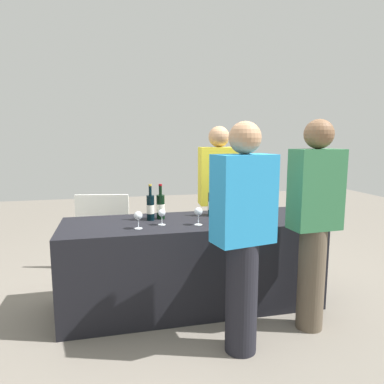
{
  "coord_description": "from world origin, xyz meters",
  "views": [
    {
      "loc": [
        -0.68,
        -2.9,
        1.48
      ],
      "look_at": [
        0.0,
        0.0,
        1.02
      ],
      "focal_mm": 32.9,
      "sensor_mm": 36.0,
      "label": 1
    }
  ],
  "objects_px": {
    "wine_glass_2": "(198,212)",
    "guest_1": "(314,218)",
    "wine_bottle_1": "(161,206)",
    "wine_glass_1": "(162,214)",
    "menu_board": "(103,232)",
    "wine_bottle_4": "(246,203)",
    "wine_glass_3": "(254,208)",
    "wine_bottle_3": "(225,202)",
    "server_pouring": "(218,197)",
    "wine_bottle_0": "(150,207)",
    "wine_glass_0": "(138,216)",
    "guest_0": "(243,232)",
    "wine_bottle_2": "(212,204)"
  },
  "relations": [
    {
      "from": "server_pouring",
      "to": "guest_0",
      "type": "relative_size",
      "value": 1.01
    },
    {
      "from": "wine_bottle_0",
      "to": "wine_bottle_3",
      "type": "relative_size",
      "value": 0.94
    },
    {
      "from": "wine_bottle_1",
      "to": "wine_bottle_3",
      "type": "xyz_separation_m",
      "value": [
        0.61,
        0.02,
        0.01
      ]
    },
    {
      "from": "wine_glass_0",
      "to": "server_pouring",
      "type": "height_order",
      "value": "server_pouring"
    },
    {
      "from": "wine_bottle_1",
      "to": "wine_bottle_0",
      "type": "bearing_deg",
      "value": -161.44
    },
    {
      "from": "wine_bottle_1",
      "to": "wine_glass_0",
      "type": "height_order",
      "value": "wine_bottle_1"
    },
    {
      "from": "wine_bottle_0",
      "to": "wine_bottle_1",
      "type": "height_order",
      "value": "wine_bottle_0"
    },
    {
      "from": "wine_bottle_2",
      "to": "menu_board",
      "type": "relative_size",
      "value": 0.36
    },
    {
      "from": "wine_bottle_4",
      "to": "wine_glass_3",
      "type": "distance_m",
      "value": 0.22
    },
    {
      "from": "wine_bottle_3",
      "to": "wine_bottle_4",
      "type": "height_order",
      "value": "wine_bottle_3"
    },
    {
      "from": "wine_glass_1",
      "to": "guest_0",
      "type": "distance_m",
      "value": 0.8
    },
    {
      "from": "wine_bottle_2",
      "to": "server_pouring",
      "type": "distance_m",
      "value": 0.47
    },
    {
      "from": "wine_bottle_4",
      "to": "wine_glass_2",
      "type": "relative_size",
      "value": 2.08
    },
    {
      "from": "wine_bottle_3",
      "to": "guest_1",
      "type": "xyz_separation_m",
      "value": [
        0.46,
        -0.74,
        -0.01
      ]
    },
    {
      "from": "wine_bottle_0",
      "to": "server_pouring",
      "type": "distance_m",
      "value": 0.9
    },
    {
      "from": "wine_glass_3",
      "to": "guest_1",
      "type": "relative_size",
      "value": 0.09
    },
    {
      "from": "wine_bottle_0",
      "to": "wine_glass_3",
      "type": "height_order",
      "value": "wine_bottle_0"
    },
    {
      "from": "wine_glass_3",
      "to": "wine_glass_2",
      "type": "bearing_deg",
      "value": -173.63
    },
    {
      "from": "wine_bottle_0",
      "to": "wine_glass_2",
      "type": "height_order",
      "value": "wine_bottle_0"
    },
    {
      "from": "wine_bottle_0",
      "to": "wine_glass_2",
      "type": "xyz_separation_m",
      "value": [
        0.36,
        -0.26,
        -0.01
      ]
    },
    {
      "from": "wine_glass_0",
      "to": "menu_board",
      "type": "xyz_separation_m",
      "value": [
        -0.31,
        1.24,
        -0.44
      ]
    },
    {
      "from": "wine_bottle_1",
      "to": "wine_bottle_3",
      "type": "bearing_deg",
      "value": 1.46
    },
    {
      "from": "wine_bottle_2",
      "to": "wine_glass_3",
      "type": "xyz_separation_m",
      "value": [
        0.31,
        -0.24,
        -0.01
      ]
    },
    {
      "from": "wine_glass_2",
      "to": "wine_glass_0",
      "type": "bearing_deg",
      "value": -178.68
    },
    {
      "from": "wine_bottle_0",
      "to": "wine_bottle_3",
      "type": "bearing_deg",
      "value": 3.82
    },
    {
      "from": "wine_glass_1",
      "to": "server_pouring",
      "type": "distance_m",
      "value": 0.96
    },
    {
      "from": "wine_bottle_1",
      "to": "wine_bottle_2",
      "type": "bearing_deg",
      "value": 1.22
    },
    {
      "from": "guest_1",
      "to": "wine_bottle_1",
      "type": "bearing_deg",
      "value": 142.33
    },
    {
      "from": "wine_bottle_1",
      "to": "menu_board",
      "type": "xyz_separation_m",
      "value": [
        -0.53,
        0.94,
        -0.45
      ]
    },
    {
      "from": "wine_glass_0",
      "to": "wine_glass_2",
      "type": "xyz_separation_m",
      "value": [
        0.49,
        0.01,
        0.01
      ]
    },
    {
      "from": "wine_glass_0",
      "to": "wine_glass_1",
      "type": "relative_size",
      "value": 1.07
    },
    {
      "from": "wine_bottle_4",
      "to": "server_pouring",
      "type": "height_order",
      "value": "server_pouring"
    },
    {
      "from": "wine_bottle_4",
      "to": "guest_0",
      "type": "bearing_deg",
      "value": -113.01
    },
    {
      "from": "wine_glass_1",
      "to": "menu_board",
      "type": "bearing_deg",
      "value": 113.42
    },
    {
      "from": "wine_bottle_1",
      "to": "wine_glass_1",
      "type": "bearing_deg",
      "value": -95.61
    },
    {
      "from": "menu_board",
      "to": "wine_glass_3",
      "type": "bearing_deg",
      "value": -31.28
    },
    {
      "from": "wine_glass_3",
      "to": "guest_0",
      "type": "relative_size",
      "value": 0.09
    },
    {
      "from": "wine_bottle_2",
      "to": "guest_1",
      "type": "xyz_separation_m",
      "value": [
        0.59,
        -0.73,
        0.0
      ]
    },
    {
      "from": "wine_bottle_3",
      "to": "wine_glass_3",
      "type": "relative_size",
      "value": 2.29
    },
    {
      "from": "wine_bottle_3",
      "to": "menu_board",
      "type": "bearing_deg",
      "value": 140.71
    },
    {
      "from": "wine_bottle_4",
      "to": "wine_glass_1",
      "type": "distance_m",
      "value": 0.85
    },
    {
      "from": "wine_glass_3",
      "to": "wine_bottle_3",
      "type": "bearing_deg",
      "value": 126.24
    },
    {
      "from": "guest_1",
      "to": "wine_bottle_3",
      "type": "bearing_deg",
      "value": 118.33
    },
    {
      "from": "wine_bottle_1",
      "to": "wine_glass_1",
      "type": "relative_size",
      "value": 2.37
    },
    {
      "from": "wine_bottle_4",
      "to": "wine_glass_2",
      "type": "xyz_separation_m",
      "value": [
        -0.53,
        -0.28,
        -0.0
      ]
    },
    {
      "from": "wine_glass_2",
      "to": "guest_1",
      "type": "bearing_deg",
      "value": -28.6
    },
    {
      "from": "wine_bottle_2",
      "to": "menu_board",
      "type": "height_order",
      "value": "wine_bottle_2"
    },
    {
      "from": "wine_bottle_1",
      "to": "server_pouring",
      "type": "distance_m",
      "value": 0.8
    },
    {
      "from": "wine_bottle_3",
      "to": "server_pouring",
      "type": "distance_m",
      "value": 0.43
    },
    {
      "from": "wine_bottle_1",
      "to": "wine_bottle_4",
      "type": "relative_size",
      "value": 1.02
    }
  ]
}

